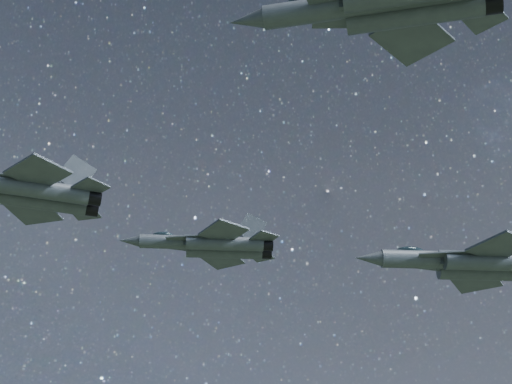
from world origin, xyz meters
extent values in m
cube|color=#394248|center=(-22.37, 3.77, 147.74)|extent=(8.60, 3.02, 1.34)
cylinder|color=#394248|center=(-21.78, 2.82, 147.28)|extent=(8.82, 3.11, 1.61)
cylinder|color=#394248|center=(-22.15, 4.86, 147.28)|extent=(8.82, 3.11, 1.61)
cylinder|color=black|center=(-17.11, 3.66, 147.28)|extent=(1.58, 1.70, 1.49)
cylinder|color=black|center=(-17.47, 5.69, 147.28)|extent=(1.58, 1.70, 1.49)
cube|color=#394248|center=(-21.55, 0.35, 147.49)|extent=(5.89, 5.92, 0.21)
cube|color=#394248|center=(-22.79, 7.26, 147.49)|extent=(5.29, 5.58, 0.21)
cube|color=#394248|center=(-17.28, 2.27, 147.49)|extent=(3.48, 3.50, 0.15)
cube|color=#394248|center=(-18.12, 6.94, 147.49)|extent=(3.11, 3.23, 0.15)
cube|color=#394248|center=(-18.79, 3.10, 149.24)|extent=(3.60, 0.62, 3.67)
cube|color=#394248|center=(-19.24, 5.64, 149.24)|extent=(3.51, 1.08, 3.67)
cylinder|color=#394248|center=(-9.82, 11.78, 147.34)|extent=(6.67, 1.78, 1.39)
cone|color=#394248|center=(-14.09, 12.03, 147.34)|extent=(2.21, 1.37, 1.25)
ellipsoid|color=#17252A|center=(-10.88, 11.84, 148.01)|extent=(2.17, 1.06, 0.69)
cube|color=#394248|center=(-5.18, 11.51, 147.29)|extent=(7.38, 1.76, 1.16)
cylinder|color=#394248|center=(-4.88, 10.60, 146.89)|extent=(7.56, 1.83, 1.39)
cylinder|color=#394248|center=(-4.78, 12.38, 146.89)|extent=(7.56, 1.83, 1.39)
cylinder|color=black|center=(-0.78, 10.36, 146.89)|extent=(1.23, 1.35, 1.28)
cylinder|color=black|center=(-0.68, 12.14, 146.89)|extent=(1.23, 1.35, 1.28)
cube|color=#394248|center=(-8.28, 10.49, 147.23)|extent=(4.74, 2.10, 0.11)
cube|color=#394248|center=(-8.14, 12.89, 147.23)|extent=(4.73, 1.59, 0.11)
cube|color=#394248|center=(-5.18, 8.47, 147.07)|extent=(4.81, 4.99, 0.18)
cube|color=#394248|center=(-4.83, 14.53, 147.07)|extent=(4.98, 5.09, 0.18)
cube|color=#394248|center=(-1.21, 9.22, 147.07)|extent=(2.83, 2.91, 0.13)
cube|color=#394248|center=(-0.97, 13.32, 147.07)|extent=(2.94, 2.99, 0.13)
cube|color=#394248|center=(-2.31, 10.23, 148.59)|extent=(3.09, 0.57, 3.18)
cube|color=#394248|center=(-2.18, 12.45, 148.59)|extent=(3.10, 0.44, 3.18)
cylinder|color=#394248|center=(-1.47, -21.18, 147.94)|extent=(7.61, 3.90, 1.58)
cone|color=#394248|center=(-6.07, -19.62, 147.94)|extent=(2.76, 2.12, 1.42)
ellipsoid|color=#17252A|center=(-2.62, -20.79, 148.70)|extent=(2.62, 1.78, 0.78)
cylinder|color=#394248|center=(4.23, -22.03, 147.44)|extent=(8.56, 4.22, 1.58)
cylinder|color=black|center=(8.64, -23.53, 147.44)|extent=(1.71, 1.80, 1.46)
cube|color=#394248|center=(0.70, -20.47, 147.82)|extent=(5.37, 1.81, 0.12)
cube|color=#394248|center=(4.82, -19.67, 147.64)|extent=(5.81, 5.74, 0.20)
cube|color=#394248|center=(8.68, -22.15, 147.64)|extent=(3.44, 3.42, 0.15)
cylinder|color=#394248|center=(13.68, 6.82, 144.45)|extent=(8.28, 2.23, 1.73)
cone|color=#394248|center=(8.38, 7.15, 144.45)|extent=(2.75, 1.71, 1.55)
ellipsoid|color=#17252A|center=(12.35, 6.91, 145.28)|extent=(2.70, 1.32, 0.85)
cube|color=#394248|center=(19.42, 6.47, 144.39)|extent=(9.16, 2.21, 1.44)
cylinder|color=#394248|center=(19.79, 5.34, 143.90)|extent=(9.38, 2.29, 1.73)
cylinder|color=#394248|center=(19.93, 7.55, 143.90)|extent=(9.38, 2.29, 1.73)
cube|color=#394248|center=(15.57, 5.21, 144.32)|extent=(5.87, 2.62, 0.13)
cube|color=#394248|center=(15.76, 8.19, 144.32)|extent=(5.86, 1.95, 0.13)
cube|color=#394248|center=(19.41, 2.70, 144.12)|extent=(5.96, 6.19, 0.22)
cube|color=#394248|center=(19.87, 10.21, 144.12)|extent=(6.19, 6.31, 0.22)
camera|label=1|loc=(-10.13, -57.47, 113.00)|focal=55.00mm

